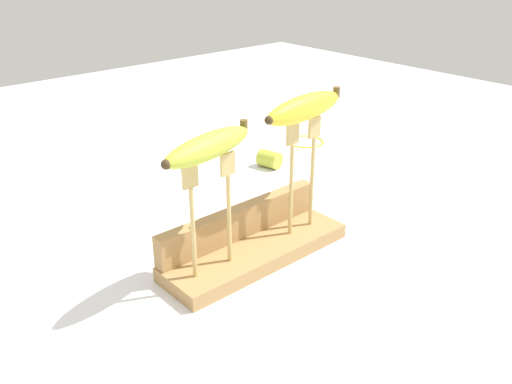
{
  "coord_description": "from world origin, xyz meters",
  "views": [
    {
      "loc": [
        -0.54,
        -0.61,
        0.51
      ],
      "look_at": [
        0.0,
        0.0,
        0.13
      ],
      "focal_mm": 38.83,
      "sensor_mm": 36.0,
      "label": 1
    }
  ],
  "objects_px": {
    "fork_stand_left": "(211,205)",
    "fork_stand_right": "(302,167)",
    "wire_coil": "(306,141)",
    "banana_chunk_near": "(269,159)",
    "banana_raised_left": "(208,146)",
    "banana_raised_right": "(305,108)"
  },
  "relations": [
    {
      "from": "fork_stand_left",
      "to": "banana_chunk_near",
      "type": "height_order",
      "value": "fork_stand_left"
    },
    {
      "from": "banana_raised_left",
      "to": "banana_raised_right",
      "type": "distance_m",
      "value": 0.2
    },
    {
      "from": "fork_stand_left",
      "to": "wire_coil",
      "type": "relative_size",
      "value": 1.9
    },
    {
      "from": "fork_stand_right",
      "to": "fork_stand_left",
      "type": "bearing_deg",
      "value": 180.0
    },
    {
      "from": "wire_coil",
      "to": "fork_stand_right",
      "type": "bearing_deg",
      "value": -137.3
    },
    {
      "from": "fork_stand_left",
      "to": "fork_stand_right",
      "type": "xyz_separation_m",
      "value": [
        0.2,
        0.0,
        0.01
      ]
    },
    {
      "from": "banana_raised_right",
      "to": "wire_coil",
      "type": "relative_size",
      "value": 1.96
    },
    {
      "from": "wire_coil",
      "to": "banana_raised_left",
      "type": "bearing_deg",
      "value": -148.49
    },
    {
      "from": "fork_stand_right",
      "to": "banana_raised_left",
      "type": "height_order",
      "value": "banana_raised_left"
    },
    {
      "from": "fork_stand_left",
      "to": "fork_stand_right",
      "type": "height_order",
      "value": "fork_stand_right"
    },
    {
      "from": "banana_raised_left",
      "to": "wire_coil",
      "type": "relative_size",
      "value": 1.88
    },
    {
      "from": "fork_stand_right",
      "to": "wire_coil",
      "type": "height_order",
      "value": "fork_stand_right"
    },
    {
      "from": "fork_stand_right",
      "to": "banana_chunk_near",
      "type": "distance_m",
      "value": 0.38
    },
    {
      "from": "banana_raised_left",
      "to": "fork_stand_right",
      "type": "bearing_deg",
      "value": 0.0
    },
    {
      "from": "banana_raised_right",
      "to": "banana_chunk_near",
      "type": "xyz_separation_m",
      "value": [
        0.2,
        0.3,
        -0.23
      ]
    },
    {
      "from": "banana_chunk_near",
      "to": "wire_coil",
      "type": "height_order",
      "value": "banana_chunk_near"
    },
    {
      "from": "fork_stand_left",
      "to": "wire_coil",
      "type": "bearing_deg",
      "value": 31.51
    },
    {
      "from": "fork_stand_left",
      "to": "banana_raised_left",
      "type": "xyz_separation_m",
      "value": [
        -0.0,
        -0.0,
        0.09
      ]
    },
    {
      "from": "fork_stand_left",
      "to": "wire_coil",
      "type": "height_order",
      "value": "fork_stand_left"
    },
    {
      "from": "banana_chunk_near",
      "to": "wire_coil",
      "type": "bearing_deg",
      "value": 18.32
    },
    {
      "from": "banana_chunk_near",
      "to": "fork_stand_right",
      "type": "bearing_deg",
      "value": -123.69
    },
    {
      "from": "fork_stand_left",
      "to": "banana_chunk_near",
      "type": "distance_m",
      "value": 0.51
    }
  ]
}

